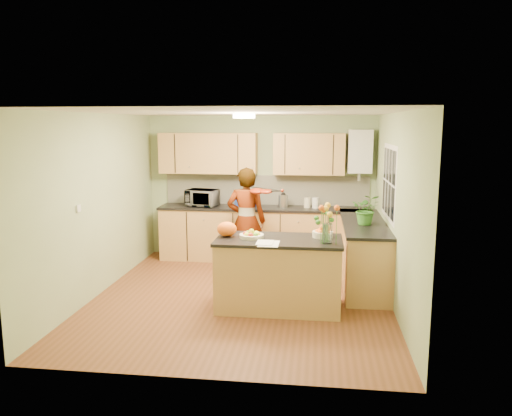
# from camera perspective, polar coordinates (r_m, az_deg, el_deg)

# --- Properties ---
(floor) EXTENTS (4.50, 4.50, 0.00)m
(floor) POSITION_cam_1_polar(r_m,az_deg,el_deg) (6.96, -1.67, -10.16)
(floor) COLOR brown
(floor) RESTS_ON ground
(ceiling) EXTENTS (4.00, 4.50, 0.02)m
(ceiling) POSITION_cam_1_polar(r_m,az_deg,el_deg) (6.56, -1.77, 10.87)
(ceiling) COLOR silver
(ceiling) RESTS_ON wall_back
(wall_back) EXTENTS (4.00, 0.02, 2.50)m
(wall_back) POSITION_cam_1_polar(r_m,az_deg,el_deg) (8.85, 0.53, 2.42)
(wall_back) COLOR #8D9F72
(wall_back) RESTS_ON floor
(wall_front) EXTENTS (4.00, 0.02, 2.50)m
(wall_front) POSITION_cam_1_polar(r_m,az_deg,el_deg) (4.48, -6.16, -4.69)
(wall_front) COLOR #8D9F72
(wall_front) RESTS_ON floor
(wall_left) EXTENTS (0.02, 4.50, 2.50)m
(wall_left) POSITION_cam_1_polar(r_m,az_deg,el_deg) (7.23, -17.58, 0.36)
(wall_left) COLOR #8D9F72
(wall_left) RESTS_ON floor
(wall_right) EXTENTS (0.02, 4.50, 2.50)m
(wall_right) POSITION_cam_1_polar(r_m,az_deg,el_deg) (6.64, 15.59, -0.32)
(wall_right) COLOR #8D9F72
(wall_right) RESTS_ON floor
(back_counter) EXTENTS (3.64, 0.62, 0.94)m
(back_counter) POSITION_cam_1_polar(r_m,az_deg,el_deg) (8.68, 0.94, -2.94)
(back_counter) COLOR #B38247
(back_counter) RESTS_ON floor
(right_counter) EXTENTS (0.62, 2.24, 0.94)m
(right_counter) POSITION_cam_1_polar(r_m,az_deg,el_deg) (7.59, 12.15, -4.98)
(right_counter) COLOR #B38247
(right_counter) RESTS_ON floor
(splashback) EXTENTS (3.60, 0.02, 0.52)m
(splashback) POSITION_cam_1_polar(r_m,az_deg,el_deg) (8.83, 1.16, 2.08)
(splashback) COLOR silver
(splashback) RESTS_ON back_counter
(upper_cabinets) EXTENTS (3.20, 0.34, 0.70)m
(upper_cabinets) POSITION_cam_1_polar(r_m,az_deg,el_deg) (8.65, -0.76, 6.24)
(upper_cabinets) COLOR #B38247
(upper_cabinets) RESTS_ON wall_back
(boiler) EXTENTS (0.40, 0.30, 0.86)m
(boiler) POSITION_cam_1_polar(r_m,az_deg,el_deg) (8.61, 11.79, 6.34)
(boiler) COLOR silver
(boiler) RESTS_ON wall_back
(window_right) EXTENTS (0.01, 1.30, 1.05)m
(window_right) POSITION_cam_1_polar(r_m,az_deg,el_deg) (7.19, 14.95, 2.85)
(window_right) COLOR silver
(window_right) RESTS_ON wall_right
(light_switch) EXTENTS (0.02, 0.09, 0.09)m
(light_switch) POSITION_cam_1_polar(r_m,az_deg,el_deg) (6.68, -19.62, -0.04)
(light_switch) COLOR silver
(light_switch) RESTS_ON wall_left
(ceiling_lamp) EXTENTS (0.30, 0.30, 0.07)m
(ceiling_lamp) POSITION_cam_1_polar(r_m,az_deg,el_deg) (6.85, -1.38, 10.49)
(ceiling_lamp) COLOR #FFEABF
(ceiling_lamp) RESTS_ON ceiling
(peninsula_island) EXTENTS (1.60, 0.82, 0.92)m
(peninsula_island) POSITION_cam_1_polar(r_m,az_deg,el_deg) (6.46, 2.61, -7.47)
(peninsula_island) COLOR #B38247
(peninsula_island) RESTS_ON floor
(fruit_dish) EXTENTS (0.31, 0.31, 0.11)m
(fruit_dish) POSITION_cam_1_polar(r_m,az_deg,el_deg) (6.36, -0.51, -3.04)
(fruit_dish) COLOR beige
(fruit_dish) RESTS_ON peninsula_island
(orange_bowl) EXTENTS (0.26, 0.26, 0.15)m
(orange_bowl) POSITION_cam_1_polar(r_m,az_deg,el_deg) (6.45, 7.63, -2.77)
(orange_bowl) COLOR beige
(orange_bowl) RESTS_ON peninsula_island
(flower_vase) EXTENTS (0.29, 0.29, 0.54)m
(flower_vase) POSITION_cam_1_polar(r_m,az_deg,el_deg) (6.07, 8.18, -0.76)
(flower_vase) COLOR silver
(flower_vase) RESTS_ON peninsula_island
(orange_bag) EXTENTS (0.28, 0.25, 0.19)m
(orange_bag) POSITION_cam_1_polar(r_m,az_deg,el_deg) (6.45, -3.35, -2.41)
(orange_bag) COLOR orange
(orange_bag) RESTS_ON peninsula_island
(papers) EXTENTS (0.25, 0.34, 0.01)m
(papers) POSITION_cam_1_polar(r_m,az_deg,el_deg) (6.05, 1.47, -4.08)
(papers) COLOR white
(papers) RESTS_ON peninsula_island
(violinist) EXTENTS (0.62, 0.41, 1.69)m
(violinist) POSITION_cam_1_polar(r_m,az_deg,el_deg) (7.86, -1.11, -1.48)
(violinist) COLOR #DDA287
(violinist) RESTS_ON floor
(violin) EXTENTS (0.71, 0.62, 0.18)m
(violin) POSITION_cam_1_polar(r_m,az_deg,el_deg) (7.53, 0.15, 1.95)
(violin) COLOR #571B05
(violin) RESTS_ON violinist
(microwave) EXTENTS (0.58, 0.45, 0.29)m
(microwave) POSITION_cam_1_polar(r_m,az_deg,el_deg) (8.73, -6.18, 1.16)
(microwave) COLOR silver
(microwave) RESTS_ON back_counter
(blue_box) EXTENTS (0.36, 0.29, 0.25)m
(blue_box) POSITION_cam_1_polar(r_m,az_deg,el_deg) (8.59, -1.21, 0.95)
(blue_box) COLOR #203997
(blue_box) RESTS_ON back_counter
(kettle) EXTENTS (0.16, 0.16, 0.30)m
(kettle) POSITION_cam_1_polar(r_m,az_deg,el_deg) (8.52, 3.13, 0.86)
(kettle) COLOR #B1B1B5
(kettle) RESTS_ON back_counter
(jar_cream) EXTENTS (0.14, 0.14, 0.17)m
(jar_cream) POSITION_cam_1_polar(r_m,az_deg,el_deg) (8.56, 5.88, 0.61)
(jar_cream) COLOR beige
(jar_cream) RESTS_ON back_counter
(jar_white) EXTENTS (0.15, 0.15, 0.18)m
(jar_white) POSITION_cam_1_polar(r_m,az_deg,el_deg) (8.53, 6.82, 0.59)
(jar_white) COLOR silver
(jar_white) RESTS_ON back_counter
(potted_plant) EXTENTS (0.42, 0.38, 0.44)m
(potted_plant) POSITION_cam_1_polar(r_m,az_deg,el_deg) (7.22, 12.50, -0.16)
(potted_plant) COLOR #367727
(potted_plant) RESTS_ON right_counter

